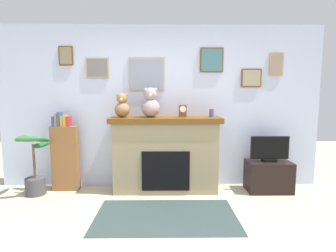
# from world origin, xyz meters

# --- Properties ---
(back_wall) EXTENTS (5.20, 0.15, 2.60)m
(back_wall) POSITION_xyz_m (0.00, 2.00, 1.31)
(back_wall) COLOR silver
(back_wall) RESTS_ON ground_plane
(fireplace) EXTENTS (1.70, 0.53, 1.16)m
(fireplace) POSITION_xyz_m (0.09, 1.70, 0.59)
(fireplace) COLOR gray
(fireplace) RESTS_ON ground_plane
(bookshelf) EXTENTS (0.40, 0.16, 1.24)m
(bookshelf) POSITION_xyz_m (-1.49, 1.74, 0.56)
(bookshelf) COLOR brown
(bookshelf) RESTS_ON ground_plane
(potted_plant) EXTENTS (0.46, 0.54, 0.93)m
(potted_plant) POSITION_xyz_m (-1.87, 1.53, 0.38)
(potted_plant) COLOR #3F3F44
(potted_plant) RESTS_ON ground_plane
(tv_stand) EXTENTS (0.67, 0.40, 0.48)m
(tv_stand) POSITION_xyz_m (1.70, 1.64, 0.24)
(tv_stand) COLOR black
(tv_stand) RESTS_ON ground_plane
(television) EXTENTS (0.59, 0.14, 0.40)m
(television) POSITION_xyz_m (1.70, 1.64, 0.67)
(television) COLOR black
(television) RESTS_ON tv_stand
(area_rug) EXTENTS (1.76, 1.00, 0.01)m
(area_rug) POSITION_xyz_m (0.09, 0.79, 0.00)
(area_rug) COLOR #2D3C3A
(area_rug) RESTS_ON ground_plane
(candle_jar) EXTENTS (0.07, 0.07, 0.12)m
(candle_jar) POSITION_xyz_m (0.80, 1.68, 1.23)
(candle_jar) COLOR #4C517A
(candle_jar) RESTS_ON fireplace
(mantel_clock) EXTENTS (0.12, 0.09, 0.19)m
(mantel_clock) POSITION_xyz_m (0.36, 1.68, 1.26)
(mantel_clock) COLOR brown
(mantel_clock) RESTS_ON fireplace
(teddy_bear_grey) EXTENTS (0.23, 0.23, 0.37)m
(teddy_bear_grey) POSITION_xyz_m (-0.57, 1.68, 1.33)
(teddy_bear_grey) COLOR olive
(teddy_bear_grey) RESTS_ON fireplace
(teddy_bear_cream) EXTENTS (0.28, 0.28, 0.45)m
(teddy_bear_cream) POSITION_xyz_m (-0.14, 1.68, 1.37)
(teddy_bear_cream) COLOR #A0888C
(teddy_bear_cream) RESTS_ON fireplace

